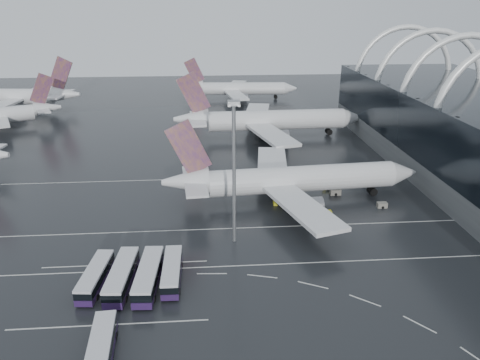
{
  "coord_description": "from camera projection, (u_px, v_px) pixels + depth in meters",
  "views": [
    {
      "loc": [
        -9.84,
        -70.88,
        42.62
      ],
      "look_at": [
        -2.58,
        20.38,
        7.0
      ],
      "focal_mm": 35.0,
      "sensor_mm": 36.0,
      "label": 1
    }
  ],
  "objects": [
    {
      "name": "gse_cart_belly_c",
      "position": [
        278.0,
        202.0,
        103.31
      ],
      "size": [
        2.29,
        1.35,
        1.25
      ],
      "primitive_type": "cube",
      "color": "#ACAB16",
      "rests_on": "ground"
    },
    {
      "name": "lane_marking_near",
      "position": [
        265.0,
        265.0,
        80.17
      ],
      "size": [
        120.0,
        0.25,
        0.01
      ],
      "primitive_type": "cube",
      "color": "silver",
      "rests_on": "ground"
    },
    {
      "name": "jet_remote_mid",
      "position": [
        0.0,
        115.0,
        162.14
      ],
      "size": [
        40.62,
        33.15,
        18.41
      ],
      "rotation": [
        0.0,
        0.0,
        3.55
      ],
      "color": "silver",
      "rests_on": "ground"
    },
    {
      "name": "gse_cart_belly_e",
      "position": [
        326.0,
        187.0,
        111.82
      ],
      "size": [
        1.9,
        1.12,
        1.04
      ],
      "primitive_type": "cube",
      "color": "#ACAB16",
      "rests_on": "ground"
    },
    {
      "name": "lane_marking_mid",
      "position": [
        256.0,
        227.0,
        93.17
      ],
      "size": [
        120.0,
        0.25,
        0.01
      ],
      "primitive_type": "cube",
      "color": "silver",
      "rests_on": "ground"
    },
    {
      "name": "airliner_gate_c",
      "position": [
        238.0,
        89.0,
        210.5
      ],
      "size": [
        51.72,
        47.65,
        18.43
      ],
      "rotation": [
        0.0,
        0.0,
        -0.06
      ],
      "color": "silver",
      "rests_on": "ground"
    },
    {
      "name": "ground",
      "position": [
        264.0,
        259.0,
        82.03
      ],
      "size": [
        420.0,
        420.0,
        0.0
      ],
      "primitive_type": "plane",
      "color": "black",
      "rests_on": "ground"
    },
    {
      "name": "bus_row_near_d",
      "position": [
        172.0,
        271.0,
        75.19
      ],
      "size": [
        3.01,
        12.21,
        3.0
      ],
      "rotation": [
        0.0,
        0.0,
        1.56
      ],
      "color": "#2D143F",
      "rests_on": "ground"
    },
    {
      "name": "airliner_main",
      "position": [
        289.0,
        180.0,
        103.79
      ],
      "size": [
        58.2,
        50.89,
        19.7
      ],
      "rotation": [
        0.0,
        0.0,
        0.08
      ],
      "color": "silver",
      "rests_on": "ground"
    },
    {
      "name": "gse_cart_belly_d",
      "position": [
        382.0,
        205.0,
        101.92
      ],
      "size": [
        2.13,
        1.26,
        1.16
      ],
      "primitive_type": "cube",
      "color": "slate",
      "rests_on": "ground"
    },
    {
      "name": "floodlight_mast",
      "position": [
        234.0,
        157.0,
        82.0
      ],
      "size": [
        2.04,
        2.04,
        26.6
      ],
      "color": "gray",
      "rests_on": "ground"
    },
    {
      "name": "airliner_gate_b",
      "position": [
        267.0,
        121.0,
        152.17
      ],
      "size": [
        62.3,
        56.12,
        21.67
      ],
      "rotation": [
        0.0,
        0.0,
        0.03
      ],
      "color": "silver",
      "rests_on": "ground"
    },
    {
      "name": "bus_bay_line_north",
      "position": [
        125.0,
        264.0,
        80.25
      ],
      "size": [
        28.0,
        0.25,
        0.01
      ],
      "primitive_type": "cube",
      "color": "silver",
      "rests_on": "ground"
    },
    {
      "name": "gse_cart_belly_a",
      "position": [
        326.0,
        213.0,
        97.85
      ],
      "size": [
        2.19,
        1.29,
        1.19
      ],
      "primitive_type": "cube",
      "color": "#ACAB16",
      "rests_on": "ground"
    },
    {
      "name": "bus_row_far_b",
      "position": [
        101.0,
        350.0,
        58.35
      ],
      "size": [
        3.5,
        12.43,
        3.02
      ],
      "rotation": [
        0.0,
        0.0,
        1.63
      ],
      "color": "#2D143F",
      "rests_on": "ground"
    },
    {
      "name": "bus_row_near_b",
      "position": [
        122.0,
        276.0,
        73.61
      ],
      "size": [
        3.95,
        13.59,
        3.3
      ],
      "rotation": [
        0.0,
        0.0,
        1.5
      ],
      "color": "#2D143F",
      "rests_on": "ground"
    },
    {
      "name": "bus_bay_line_south",
      "position": [
        108.0,
        325.0,
        65.39
      ],
      "size": [
        28.0,
        0.25,
        0.01
      ],
      "primitive_type": "cube",
      "color": "silver",
      "rests_on": "ground"
    },
    {
      "name": "lane_marking_far",
      "position": [
        244.0,
        177.0,
        119.19
      ],
      "size": [
        120.0,
        0.25,
        0.01
      ],
      "primitive_type": "cube",
      "color": "silver",
      "rests_on": "ground"
    },
    {
      "name": "jet_remote_far",
      "position": [
        21.0,
        97.0,
        188.39
      ],
      "size": [
        49.85,
        40.21,
        21.69
      ],
      "rotation": [
        0.0,
        0.0,
        3.04
      ],
      "color": "silver",
      "rests_on": "ground"
    },
    {
      "name": "gse_cart_belly_b",
      "position": [
        335.0,
        192.0,
        108.62
      ],
      "size": [
        2.48,
        1.47,
        1.36
      ],
      "primitive_type": "cube",
      "color": "slate",
      "rests_on": "ground"
    },
    {
      "name": "bus_row_near_a",
      "position": [
        95.0,
        276.0,
        73.8
      ],
      "size": [
        3.98,
        12.44,
        3.01
      ],
      "rotation": [
        0.0,
        0.0,
        1.47
      ],
      "color": "#2D143F",
      "rests_on": "ground"
    },
    {
      "name": "bus_row_near_c",
      "position": [
        149.0,
        276.0,
        73.68
      ],
      "size": [
        3.86,
        13.74,
        3.34
      ],
      "rotation": [
        0.0,
        0.0,
        1.51
      ],
      "color": "#2D143F",
      "rests_on": "ground"
    }
  ]
}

